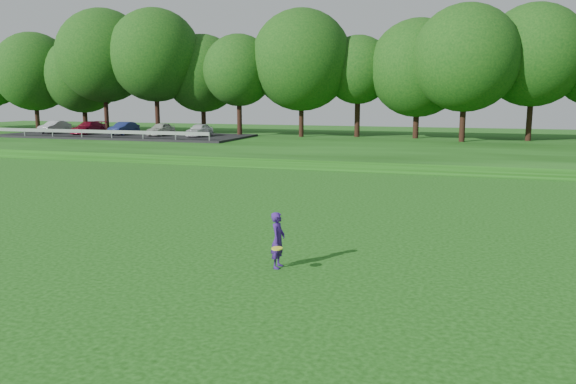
% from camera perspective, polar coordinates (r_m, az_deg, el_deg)
% --- Properties ---
extents(ground, '(140.00, 140.00, 0.00)m').
position_cam_1_polar(ground, '(16.05, -10.38, -6.44)').
color(ground, '#133D0B').
rests_on(ground, ground).
extents(berm, '(130.00, 30.00, 0.60)m').
position_cam_1_polar(berm, '(48.31, 8.89, 4.70)').
color(berm, '#133D0B').
rests_on(berm, ground).
extents(walking_path, '(130.00, 1.60, 0.04)m').
position_cam_1_polar(walking_path, '(34.65, 5.29, 2.37)').
color(walking_path, gray).
rests_on(walking_path, ground).
extents(treeline, '(104.00, 7.00, 15.00)m').
position_cam_1_polar(treeline, '(52.22, 9.82, 13.61)').
color(treeline, '#0D3C0E').
rests_on(treeline, berm).
extents(parking_lot, '(24.00, 9.00, 1.38)m').
position_cam_1_polar(parking_lot, '(56.12, -16.51, 5.83)').
color(parking_lot, black).
rests_on(parking_lot, berm).
extents(woman, '(0.47, 0.92, 1.47)m').
position_cam_1_polar(woman, '(14.60, -1.03, -4.91)').
color(woman, '#391974').
rests_on(woman, ground).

